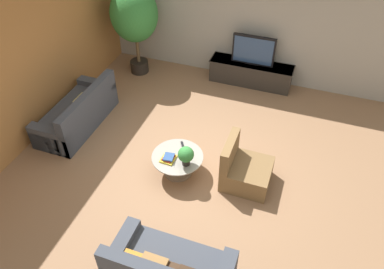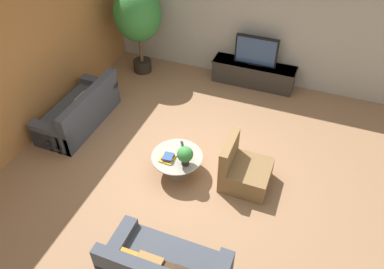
% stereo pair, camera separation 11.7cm
% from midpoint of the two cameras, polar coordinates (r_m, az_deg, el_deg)
% --- Properties ---
extents(ground_plane, '(24.00, 24.00, 0.00)m').
position_cam_midpoint_polar(ground_plane, '(6.92, -0.08, -4.34)').
color(ground_plane, '#8C6647').
extents(back_wall_stone, '(7.40, 0.12, 3.00)m').
position_cam_midpoint_polar(back_wall_stone, '(8.69, 7.59, 17.60)').
color(back_wall_stone, '#A39E93').
rests_on(back_wall_stone, ground).
extents(side_wall_left, '(0.12, 7.40, 3.00)m').
position_cam_midpoint_polar(side_wall_left, '(7.65, -23.62, 10.97)').
color(side_wall_left, '#B2753D').
rests_on(side_wall_left, ground).
extents(media_console, '(1.91, 0.50, 0.53)m').
position_cam_midpoint_polar(media_console, '(8.92, 8.57, 9.25)').
color(media_console, '#2D2823').
rests_on(media_console, ground).
extents(television, '(0.96, 0.13, 0.67)m').
position_cam_midpoint_polar(television, '(8.63, 8.96, 12.55)').
color(television, black).
rests_on(television, media_console).
extents(coffee_table, '(0.90, 0.90, 0.40)m').
position_cam_midpoint_polar(coffee_table, '(6.57, -2.72, -4.08)').
color(coffee_table, '#756656').
rests_on(coffee_table, ground).
extents(couch_by_wall, '(0.84, 1.88, 0.84)m').
position_cam_midpoint_polar(couch_by_wall, '(7.91, -17.34, 3.04)').
color(couch_by_wall, '#3D424C').
rests_on(couch_by_wall, ground).
extents(armchair_wicker, '(0.80, 0.76, 0.86)m').
position_cam_midpoint_polar(armchair_wicker, '(6.47, 7.41, -5.43)').
color(armchair_wicker, brown).
rests_on(armchair_wicker, ground).
extents(potted_palm_tall, '(1.07, 1.07, 2.11)m').
position_cam_midpoint_polar(potted_palm_tall, '(8.86, -9.19, 17.39)').
color(potted_palm_tall, black).
rests_on(potted_palm_tall, ground).
extents(potted_plant_tabletop, '(0.27, 0.27, 0.36)m').
position_cam_midpoint_polar(potted_plant_tabletop, '(6.20, -1.48, -3.16)').
color(potted_plant_tabletop, black).
rests_on(potted_plant_tabletop, coffee_table).
extents(book_stack, '(0.24, 0.27, 0.08)m').
position_cam_midpoint_polar(book_stack, '(6.42, -4.13, -3.59)').
color(book_stack, gold).
rests_on(book_stack, coffee_table).
extents(remote_black, '(0.12, 0.16, 0.02)m').
position_cam_midpoint_polar(remote_black, '(6.68, -1.96, -1.57)').
color(remote_black, black).
rests_on(remote_black, coffee_table).
extents(remote_silver, '(0.12, 0.16, 0.02)m').
position_cam_midpoint_polar(remote_silver, '(6.49, -1.03, -3.08)').
color(remote_silver, gray).
rests_on(remote_silver, coffee_table).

